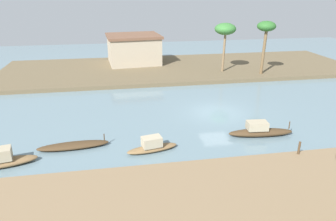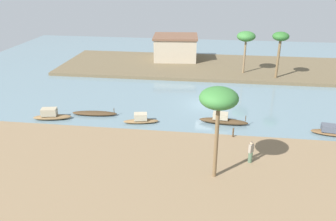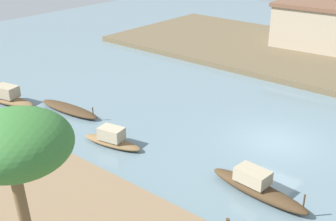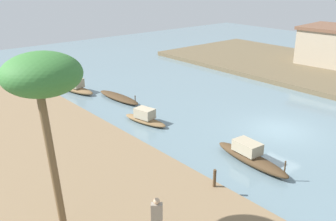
{
  "view_description": "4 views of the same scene",
  "coord_description": "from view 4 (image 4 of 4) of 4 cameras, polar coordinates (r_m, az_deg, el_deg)",
  "views": [
    {
      "loc": [
        -8.33,
        -23.73,
        9.94
      ],
      "look_at": [
        -4.43,
        -1.23,
        0.96
      ],
      "focal_mm": 33.53,
      "sensor_mm": 36.0,
      "label": 1
    },
    {
      "loc": [
        0.5,
        -35.72,
        13.96
      ],
      "look_at": [
        -3.93,
        -3.42,
        0.48
      ],
      "focal_mm": 37.01,
      "sensor_mm": 36.0,
      "label": 2
    },
    {
      "loc": [
        8.77,
        -19.16,
        10.73
      ],
      "look_at": [
        -5.48,
        -2.25,
        1.01
      ],
      "focal_mm": 46.95,
      "sensor_mm": 36.0,
      "label": 3
    },
    {
      "loc": [
        11.93,
        -19.07,
        9.26
      ],
      "look_at": [
        -5.32,
        -4.59,
        0.86
      ],
      "focal_mm": 39.71,
      "sensor_mm": 36.0,
      "label": 4
    }
  ],
  "objects": [
    {
      "name": "palm_tree_left_near",
      "position": [
        12.18,
        -18.73,
        4.7
      ],
      "size": [
        2.52,
        2.52,
        6.58
      ],
      "color": "brown",
      "rests_on": "riverbank_left"
    },
    {
      "name": "sampan_with_tall_canopy",
      "position": [
        24.24,
        -3.56,
        -1.11
      ],
      "size": [
        3.5,
        1.54,
        1.0
      ],
      "rotation": [
        0.0,
        0.0,
        0.2
      ],
      "color": "brown",
      "rests_on": "river_water"
    },
    {
      "name": "sampan_midstream",
      "position": [
        28.92,
        -7.6,
        2.02
      ],
      "size": [
        4.68,
        1.32,
        0.82
      ],
      "rotation": [
        0.0,
        0.0,
        0.07
      ],
      "color": "#47331E",
      "rests_on": "river_water"
    },
    {
      "name": "sampan_with_red_awning",
      "position": [
        31.38,
        -13.93,
        3.5
      ],
      "size": [
        3.86,
        1.79,
        1.16
      ],
      "rotation": [
        0.0,
        0.0,
        0.21
      ],
      "color": "brown",
      "rests_on": "river_water"
    },
    {
      "name": "sampan_upstream_small",
      "position": [
        19.67,
        12.52,
        -6.85
      ],
      "size": [
        4.75,
        1.34,
        1.12
      ],
      "rotation": [
        0.0,
        0.0,
        -0.08
      ],
      "color": "#47331E",
      "rests_on": "river_water"
    },
    {
      "name": "river_water",
      "position": [
        24.33,
        16.59,
        -2.82
      ],
      "size": [
        75.17,
        75.17,
        0.0
      ],
      "primitive_type": "plane",
      "color": "slate",
      "rests_on": "ground"
    },
    {
      "name": "mooring_post",
      "position": [
        16.57,
        7.16,
        -10.28
      ],
      "size": [
        0.14,
        0.14,
        0.83
      ],
      "primitive_type": "cylinder",
      "color": "#4C3823",
      "rests_on": "riverbank_left"
    },
    {
      "name": "person_on_near_bank",
      "position": [
        13.35,
        -1.72,
        -16.64
      ],
      "size": [
        0.45,
        0.45,
        1.72
      ],
      "rotation": [
        0.0,
        0.0,
        0.82
      ],
      "color": "#4C664C",
      "rests_on": "riverbank_left"
    }
  ]
}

